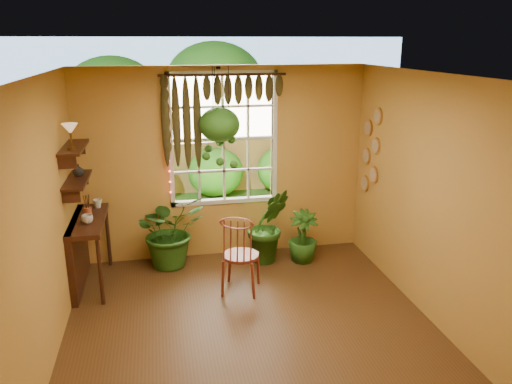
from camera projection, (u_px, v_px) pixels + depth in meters
floor at (255, 338)px, 5.28m from camera, size 4.50×4.50×0.00m
ceiling at (255, 77)px, 4.49m from camera, size 4.50×4.50×0.00m
wall_back at (224, 164)px, 6.99m from camera, size 4.00×0.00×4.00m
wall_left at (38, 232)px, 4.51m from camera, size 0.00×4.50×4.50m
wall_right at (441, 205)px, 5.26m from camera, size 0.00×4.50×4.50m
window at (223, 139)px, 6.92m from camera, size 1.52×0.10×1.86m
valance_vine at (217, 98)px, 6.62m from camera, size 1.70×0.12×1.10m
string_lights at (168, 139)px, 6.68m from camera, size 0.03×0.03×1.54m
wall_plates at (371, 151)px, 6.87m from camera, size 0.04×0.32×1.10m
counter_ledge at (81, 245)px, 6.26m from camera, size 0.40×1.20×0.90m
shelf_lower at (77, 180)px, 6.02m from camera, size 0.25×0.90×0.04m
shelf_upper at (74, 147)px, 5.90m from camera, size 0.25×0.90×0.04m
backyard at (207, 119)px, 11.39m from camera, size 14.00×10.00×12.00m
windsor_chair at (240, 266)px, 6.16m from camera, size 0.58×0.59×1.19m
potted_plant_left at (170, 230)px, 6.84m from camera, size 1.12×1.04×1.04m
potted_plant_mid at (268, 225)px, 6.97m from camera, size 0.63×0.52×1.07m
potted_plant_right at (303, 236)px, 7.02m from camera, size 0.44×0.44×0.74m
hanging_basket at (220, 129)px, 6.61m from camera, size 0.54×0.54×1.36m
cup_a at (87, 219)px, 6.00m from camera, size 0.18×0.18×0.11m
cup_b at (97, 204)px, 6.56m from camera, size 0.15×0.15×0.11m
brush_jar at (87, 206)px, 6.19m from camera, size 0.10×0.10×0.36m
shelf_vase at (78, 170)px, 6.11m from camera, size 0.16×0.16×0.15m
tiffany_lamp at (70, 130)px, 5.64m from camera, size 0.18×0.18×0.30m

